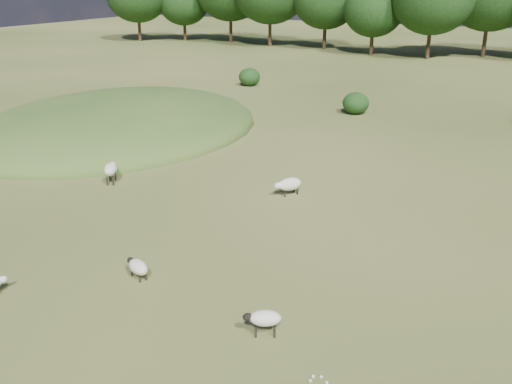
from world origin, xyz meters
TOP-DOWN VIEW (x-y plane):
  - ground at (0.00, 20.00)m, footprint 160.00×160.00m
  - mound at (-12.00, 12.00)m, footprint 16.00×20.00m
  - shrubs at (-0.49, 25.67)m, footprint 24.55×7.73m
  - sheep_0 at (5.99, -3.02)m, footprint 1.06×0.79m
  - sheep_1 at (1.07, -2.15)m, footprint 1.11×0.76m
  - sheep_2 at (-5.67, 4.24)m, footprint 1.04×1.31m
  - sheep_5 at (2.18, 6.68)m, footprint 1.08×1.34m

SIDE VIEW (x-z plane):
  - ground at x=0.00m, z-range 0.00..0.00m
  - mound at x=-12.00m, z-range -2.00..2.00m
  - sheep_1 at x=1.07m, z-range 0.08..0.70m
  - sheep_5 at x=2.18m, z-range 0.10..0.87m
  - sheep_0 at x=5.99m, z-range 0.15..0.89m
  - sheep_2 at x=-5.67m, z-range 0.18..1.12m
  - shrubs at x=-0.49m, z-range 0.00..1.51m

